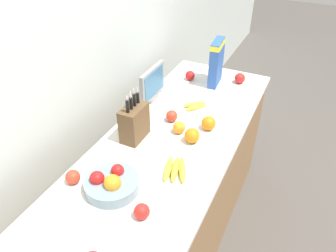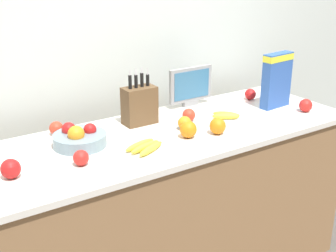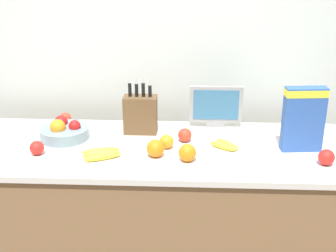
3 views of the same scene
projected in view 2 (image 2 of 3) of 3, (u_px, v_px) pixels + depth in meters
name	position (u px, v px, depth m)	size (l,w,h in m)	color
wall_back	(115.00, 39.00, 2.71)	(9.00, 0.06, 2.60)	silver
counter	(169.00, 209.00, 2.56)	(2.03, 0.71, 0.91)	olive
knife_block	(139.00, 105.00, 2.48)	(0.18, 0.10, 0.31)	brown
small_monitor	(191.00, 85.00, 2.75)	(0.29, 0.03, 0.23)	gray
cereal_box	(277.00, 78.00, 2.71)	(0.20, 0.08, 0.32)	#2D56A8
fruit_bowl	(79.00, 138.00, 2.22)	(0.25, 0.25, 0.11)	gray
banana_bunch_left	(145.00, 147.00, 2.18)	(0.20, 0.16, 0.03)	yellow
banana_bunch_right	(226.00, 115.00, 2.58)	(0.16, 0.15, 0.03)	yellow
apple_rightmost	(189.00, 115.00, 2.53)	(0.07, 0.07, 0.07)	red
apple_front	(250.00, 94.00, 2.89)	(0.07, 0.07, 0.07)	red
apple_near_bananas	(81.00, 158.00, 2.02)	(0.07, 0.07, 0.07)	red
apple_middle	(306.00, 105.00, 2.68)	(0.08, 0.08, 0.08)	red
apple_leftmost	(11.00, 169.00, 1.90)	(0.08, 0.08, 0.08)	red
apple_rear	(56.00, 128.00, 2.35)	(0.07, 0.07, 0.07)	red
orange_by_cereal	(218.00, 126.00, 2.36)	(0.08, 0.08, 0.08)	orange
orange_front_center	(185.00, 123.00, 2.42)	(0.07, 0.07, 0.07)	orange
orange_back_center	(188.00, 129.00, 2.31)	(0.09, 0.09, 0.09)	orange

